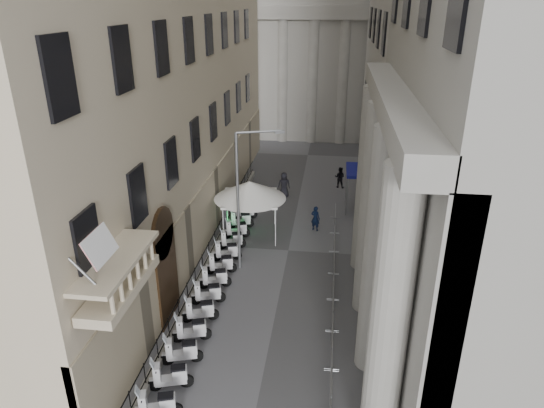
{
  "coord_description": "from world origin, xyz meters",
  "views": [
    {
      "loc": [
        2.31,
        -6.26,
        13.94
      ],
      "look_at": [
        -0.53,
        15.65,
        4.5
      ],
      "focal_mm": 32.0,
      "sensor_mm": 36.0,
      "label": 1
    }
  ],
  "objects_px": {
    "info_kiosk": "(225,221)",
    "security_tent": "(253,192)",
    "street_lamp": "(243,191)",
    "pedestrian_a": "(315,218)",
    "pedestrian_b": "(340,177)"
  },
  "relations": [
    {
      "from": "street_lamp",
      "to": "pedestrian_b",
      "type": "relative_size",
      "value": 4.63
    },
    {
      "from": "security_tent",
      "to": "street_lamp",
      "type": "bearing_deg",
      "value": -87.8
    },
    {
      "from": "street_lamp",
      "to": "pedestrian_a",
      "type": "bearing_deg",
      "value": 36.75
    },
    {
      "from": "security_tent",
      "to": "pedestrian_b",
      "type": "height_order",
      "value": "security_tent"
    },
    {
      "from": "info_kiosk",
      "to": "security_tent",
      "type": "bearing_deg",
      "value": -16.66
    },
    {
      "from": "street_lamp",
      "to": "pedestrian_b",
      "type": "height_order",
      "value": "street_lamp"
    },
    {
      "from": "pedestrian_a",
      "to": "pedestrian_b",
      "type": "distance_m",
      "value": 8.12
    },
    {
      "from": "security_tent",
      "to": "info_kiosk",
      "type": "distance_m",
      "value": 2.76
    },
    {
      "from": "street_lamp",
      "to": "pedestrian_b",
      "type": "bearing_deg",
      "value": 50.23
    },
    {
      "from": "security_tent",
      "to": "pedestrian_a",
      "type": "relative_size",
      "value": 2.67
    },
    {
      "from": "security_tent",
      "to": "pedestrian_b",
      "type": "xyz_separation_m",
      "value": [
        5.37,
        9.34,
        -2.19
      ]
    },
    {
      "from": "security_tent",
      "to": "pedestrian_a",
      "type": "height_order",
      "value": "security_tent"
    },
    {
      "from": "security_tent",
      "to": "pedestrian_b",
      "type": "bearing_deg",
      "value": 60.09
    },
    {
      "from": "info_kiosk",
      "to": "pedestrian_a",
      "type": "bearing_deg",
      "value": -3.45
    },
    {
      "from": "info_kiosk",
      "to": "pedestrian_a",
      "type": "height_order",
      "value": "info_kiosk"
    }
  ]
}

